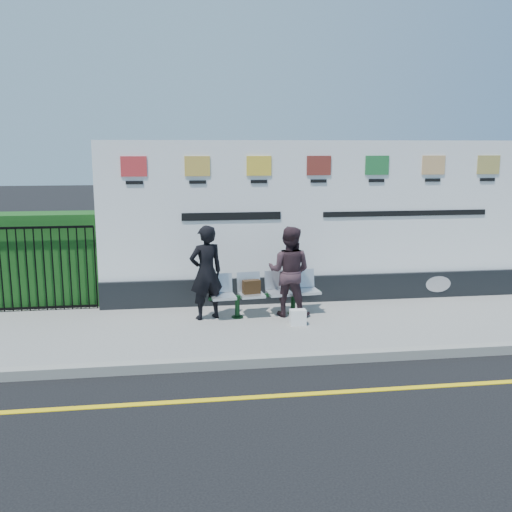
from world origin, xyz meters
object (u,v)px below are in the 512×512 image
(billboard, at_px, (316,233))
(bench, at_px, (266,304))
(woman_right, at_px, (289,271))
(woman_left, at_px, (206,272))

(billboard, bearing_deg, bench, -141.90)
(bench, relative_size, woman_right, 1.22)
(bench, bearing_deg, billboard, 32.33)
(bench, xyz_separation_m, woman_left, (-1.02, -0.03, 0.60))
(billboard, relative_size, bench, 4.19)
(bench, relative_size, woman_left, 1.19)
(billboard, distance_m, woman_left, 2.35)
(woman_left, bearing_deg, billboard, -176.59)
(billboard, bearing_deg, woman_left, -157.10)
(billboard, height_order, bench, billboard)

